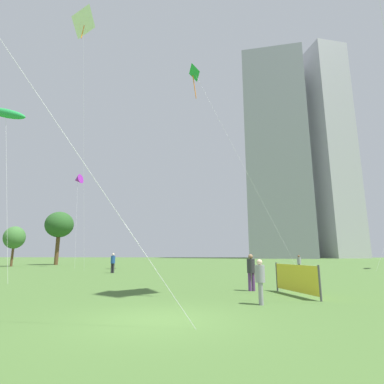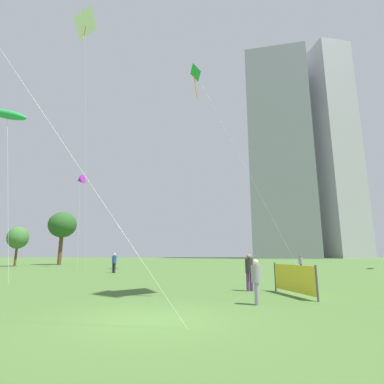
{
  "view_description": "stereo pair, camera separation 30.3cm",
  "coord_description": "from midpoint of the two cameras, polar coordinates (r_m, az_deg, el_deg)",
  "views": [
    {
      "loc": [
        1.52,
        -8.56,
        1.77
      ],
      "look_at": [
        0.03,
        13.25,
        6.29
      ],
      "focal_mm": 27.94,
      "sensor_mm": 36.0,
      "label": 1
    },
    {
      "loc": [
        1.82,
        -8.54,
        1.77
      ],
      "look_at": [
        0.03,
        13.25,
        6.29
      ],
      "focal_mm": 27.94,
      "sensor_mm": 36.0,
      "label": 2
    }
  ],
  "objects": [
    {
      "name": "distant_highrise_1",
      "position": [
        130.97,
        15.53,
        7.01
      ],
      "size": [
        27.08,
        26.15,
        85.6
      ],
      "primitive_type": "cube",
      "rotation": [
        0.0,
        0.0,
        -0.14
      ],
      "color": "gray",
      "rests_on": "ground"
    },
    {
      "name": "person_standing_4",
      "position": [
        15.36,
        10.64,
        -14.33
      ],
      "size": [
        0.39,
        0.39,
        1.75
      ],
      "rotation": [
        0.0,
        0.0,
        0.1
      ],
      "color": "#593372",
      "rests_on": "ground"
    },
    {
      "name": "person_standing_0",
      "position": [
        29.72,
        -15.16,
        -12.69
      ],
      "size": [
        0.4,
        0.4,
        1.81
      ],
      "rotation": [
        0.0,
        0.0,
        3.01
      ],
      "color": "#2D2D33",
      "rests_on": "ground"
    },
    {
      "name": "person_standing_3",
      "position": [
        30.76,
        19.5,
        -12.57
      ],
      "size": [
        0.37,
        0.37,
        1.64
      ],
      "rotation": [
        0.0,
        0.0,
        1.23
      ],
      "color": "#2D2D33",
      "rests_on": "ground"
    },
    {
      "name": "person_standing_2",
      "position": [
        11.38,
        12.1,
        -15.79
      ],
      "size": [
        0.35,
        0.35,
        1.57
      ],
      "rotation": [
        0.0,
        0.0,
        4.7
      ],
      "color": "gray",
      "rests_on": "ground"
    },
    {
      "name": "distant_highrise_0",
      "position": [
        147.29,
        24.03,
        7.27
      ],
      "size": [
        20.27,
        26.36,
        94.16
      ],
      "primitive_type": "cube",
      "rotation": [
        0.0,
        0.0,
        0.27
      ],
      "color": "#A8A8AD",
      "rests_on": "ground"
    },
    {
      "name": "kite_flying_4",
      "position": [
        28.29,
        -32.26,
        12.58
      ],
      "size": [
        5.78,
        3.49,
        13.4
      ],
      "color": "silver",
      "rests_on": "ground"
    },
    {
      "name": "kite_flying_1",
      "position": [
        45.9,
        -20.22,
        28.0
      ],
      "size": [
        4.06,
        3.52,
        31.67
      ],
      "color": "silver",
      "rests_on": "ground"
    },
    {
      "name": "park_tree_0",
      "position": [
        54.36,
        -24.15,
        -5.77
      ],
      "size": [
        4.49,
        4.49,
        8.61
      ],
      "color": "brown",
      "rests_on": "ground"
    },
    {
      "name": "ground",
      "position": [
        8.89,
        -7.62,
        -23.07
      ],
      "size": [
        280.0,
        280.0,
        0.0
      ],
      "primitive_type": "plane",
      "color": "#476B30"
    },
    {
      "name": "kite_flying_5",
      "position": [
        46.31,
        -21.14,
        2.23
      ],
      "size": [
        2.82,
        4.11,
        13.06
      ],
      "color": "silver",
      "rests_on": "ground"
    },
    {
      "name": "event_banner",
      "position": [
        14.22,
        18.59,
        -15.36
      ],
      "size": [
        1.04,
        3.26,
        1.34
      ],
      "color": "#4C4C4C",
      "rests_on": "ground"
    },
    {
      "name": "park_tree_1",
      "position": [
        50.42,
        -30.95,
        -7.49
      ],
      "size": [
        2.9,
        2.9,
        5.64
      ],
      "color": "brown",
      "rests_on": "ground"
    },
    {
      "name": "kite_flying_2",
      "position": [
        38.47,
        0.41,
        21.11
      ],
      "size": [
        10.34,
        5.07,
        23.74
      ],
      "color": "silver",
      "rests_on": "ground"
    }
  ]
}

